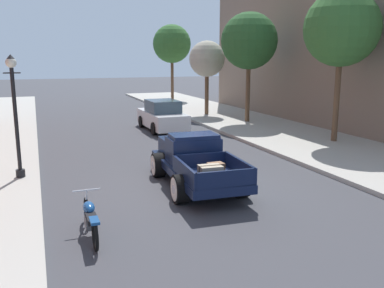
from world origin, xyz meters
name	(u,v)px	position (x,y,z in m)	size (l,w,h in m)	color
ground_plane	(193,184)	(0.00, 0.00, 0.00)	(140.00, 140.00, 0.00)	#3D3D42
sidewalk_right	(374,162)	(7.25, 0.00, 0.07)	(5.50, 64.00, 0.15)	#ADA89E
hotrod_truck_navy	(194,160)	(0.05, 0.04, 0.75)	(2.37, 5.01, 1.58)	#0F1938
motorcycle_parked	(90,218)	(-3.51, -2.88, 0.44)	(0.62, 2.12, 0.93)	black
car_background_white	(162,116)	(1.94, 9.83, 0.77)	(1.91, 4.32, 1.65)	silver
street_lamp_near	(15,107)	(-5.07, 2.22, 2.39)	(0.50, 0.32, 3.85)	black
street_tree_nearest	(342,29)	(8.23, 3.49, 5.11)	(3.29, 3.29, 6.63)	brown
street_tree_second	(249,41)	(7.32, 10.20, 4.82)	(3.27, 3.27, 6.32)	brown
street_tree_third	(207,59)	(6.28, 14.00, 3.78)	(2.35, 2.35, 4.84)	brown
street_tree_farthest	(172,44)	(7.24, 24.40, 5.06)	(3.37, 3.37, 6.62)	brown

